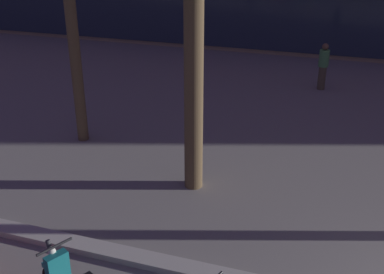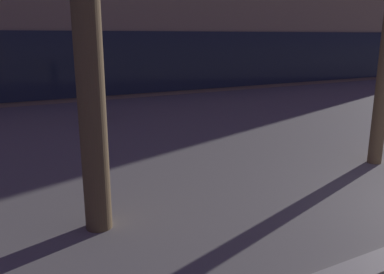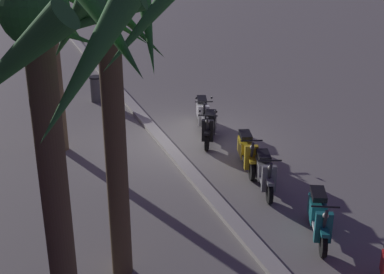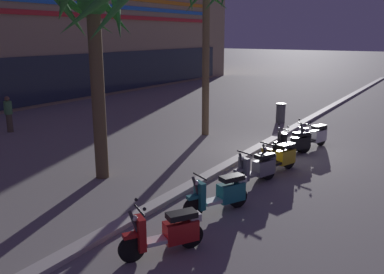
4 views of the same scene
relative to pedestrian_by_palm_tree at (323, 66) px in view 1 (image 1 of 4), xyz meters
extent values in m
cube|color=#197075|center=(-2.88, -11.67, -0.29)|extent=(0.28, 0.37, 0.66)
cube|color=#197075|center=(-3.05, -11.59, -0.29)|extent=(0.36, 0.28, 0.08)
cylinder|color=#333338|center=(-2.96, -11.64, -0.14)|extent=(0.28, 0.19, 0.69)
cylinder|color=black|center=(-2.88, -11.67, 0.18)|extent=(0.28, 0.52, 0.04)
sphere|color=white|center=(-2.97, -11.63, 0.04)|extent=(0.12, 0.12, 0.12)
cylinder|color=brown|center=(-2.10, -7.72, 1.73)|extent=(0.39, 0.39, 5.13)
cylinder|color=brown|center=(-5.65, -6.32, 1.92)|extent=(0.28, 0.28, 5.52)
cylinder|color=brown|center=(0.00, 0.00, -0.43)|extent=(0.26, 0.26, 0.81)
cylinder|color=#4C8C4C|center=(0.00, 0.00, 0.26)|extent=(0.34, 0.34, 0.57)
sphere|color=brown|center=(0.00, 0.00, 0.65)|extent=(0.22, 0.22, 0.22)
camera|label=1|loc=(0.72, -16.27, 4.37)|focal=44.27mm
camera|label=2|loc=(-3.44, -13.18, 1.95)|focal=37.12mm
camera|label=3|loc=(-10.50, -5.90, 5.42)|focal=49.77mm
camera|label=4|loc=(-10.52, -16.34, 3.38)|focal=38.17mm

